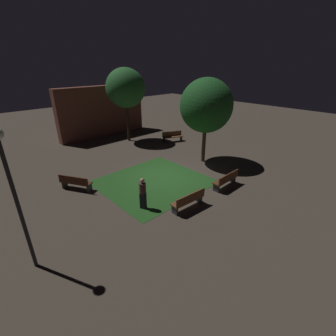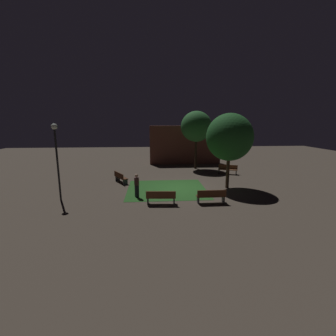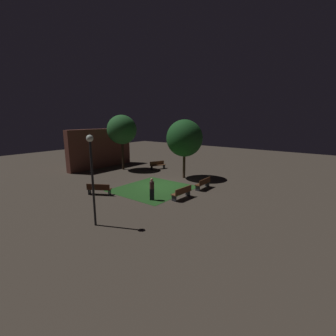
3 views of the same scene
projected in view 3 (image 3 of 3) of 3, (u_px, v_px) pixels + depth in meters
name	position (u px, v px, depth m)	size (l,w,h in m)	color
ground_plane	(159.00, 186.00, 20.17)	(60.00, 60.00, 0.00)	#473D33
grass_lawn	(153.00, 189.00, 19.32)	(5.83, 5.44, 0.01)	#23511E
bench_front_right	(182.00, 192.00, 16.83)	(1.83, 0.60, 0.88)	brown
bench_front_left	(203.00, 183.00, 19.23)	(1.81, 0.50, 0.88)	#512D19
bench_path_side	(99.00, 189.00, 17.67)	(1.31, 1.80, 0.88)	#422314
bench_by_lamp	(158.00, 165.00, 26.94)	(1.85, 1.12, 0.88)	brown
tree_near_wall	(122.00, 130.00, 25.83)	(3.23, 3.23, 6.09)	#2D2116
tree_tall_center	(184.00, 138.00, 22.18)	(3.43, 3.43, 5.61)	#423021
lamp_post_near_wall	(92.00, 166.00, 12.05)	(0.36, 0.36, 4.87)	black
pedestrian	(152.00, 189.00, 16.46)	(0.32, 0.34, 1.61)	black
building_wall_backdrop	(101.00, 148.00, 27.56)	(8.42, 0.80, 4.53)	brown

